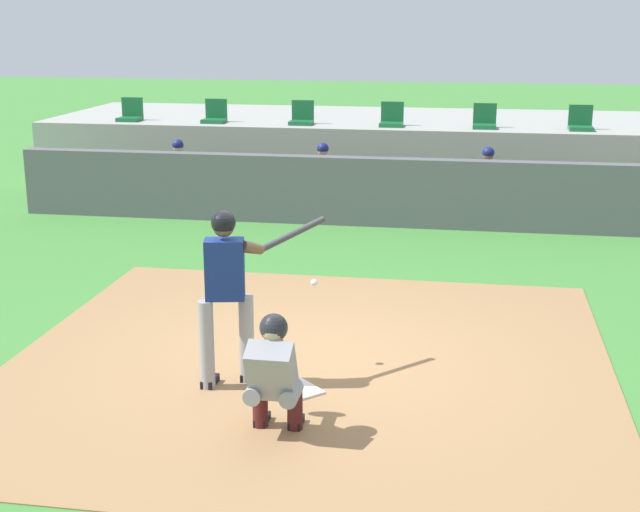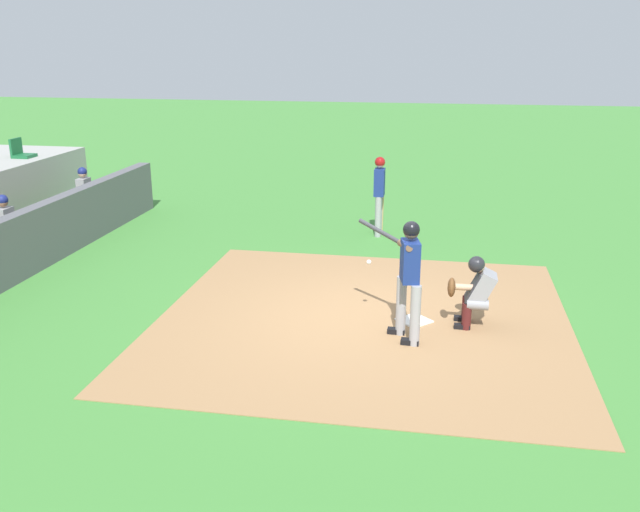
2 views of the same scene
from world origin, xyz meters
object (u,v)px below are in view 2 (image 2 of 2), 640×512
at_px(catcher_crouched, 474,289).
at_px(on_deck_batter, 379,191).
at_px(dugout_player_2, 12,225).
at_px(dugout_player_3, 89,193).
at_px(home_plate, 414,320).
at_px(batter_at_plate, 408,273).
at_px(stadium_seat_6, 21,152).

relative_size(catcher_crouched, on_deck_batter, 1.11).
xyz_separation_m(dugout_player_2, dugout_player_3, (3.14, 0.00, 0.00)).
bearing_deg(home_plate, catcher_crouched, -90.36).
xyz_separation_m(batter_at_plate, catcher_crouched, (0.67, -0.98, -0.43)).
bearing_deg(dugout_player_3, dugout_player_2, 180.00).
relative_size(home_plate, dugout_player_2, 0.34).
relative_size(home_plate, dugout_player_3, 0.34).
distance_m(home_plate, stadium_seat_6, 11.70).
height_order(dugout_player_2, stadium_seat_6, stadium_seat_6).
bearing_deg(stadium_seat_6, dugout_player_2, -150.83).
height_order(home_plate, stadium_seat_6, stadium_seat_6).
bearing_deg(stadium_seat_6, dugout_player_3, -103.86).
bearing_deg(dugout_player_2, home_plate, -103.31).
bearing_deg(catcher_crouched, on_deck_batter, 21.42).
xyz_separation_m(on_deck_batter, dugout_player_3, (0.15, 7.10, -0.35)).
relative_size(on_deck_batter, dugout_player_2, 1.37).
relative_size(home_plate, batter_at_plate, 0.24).
bearing_deg(on_deck_batter, dugout_player_3, 88.76).
xyz_separation_m(batter_at_plate, dugout_player_2, (2.60, 8.05, -0.36)).
distance_m(catcher_crouched, on_deck_batter, 5.30).
bearing_deg(batter_at_plate, dugout_player_3, 54.49).
bearing_deg(on_deck_batter, stadium_seat_6, 85.89).
bearing_deg(batter_at_plate, catcher_crouched, -55.48).
bearing_deg(stadium_seat_6, catcher_crouched, -116.75).
bearing_deg(dugout_player_3, catcher_crouched, -119.34).
bearing_deg(catcher_crouched, stadium_seat_6, 63.25).
xyz_separation_m(on_deck_batter, stadium_seat_6, (0.66, 9.13, 0.51)).
relative_size(batter_at_plate, on_deck_batter, 1.01).
height_order(home_plate, dugout_player_3, dugout_player_3).
bearing_deg(catcher_crouched, home_plate, 89.64).
relative_size(batter_at_plate, dugout_player_3, 1.39).
relative_size(dugout_player_2, dugout_player_3, 1.00).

